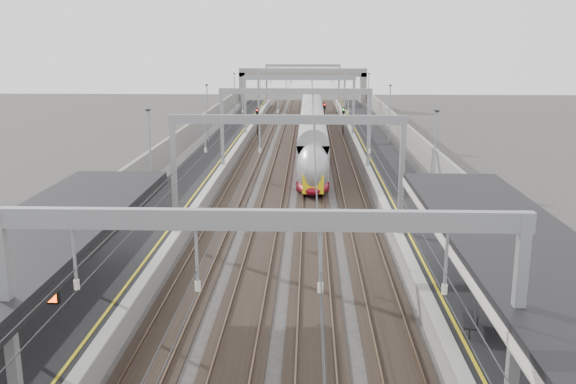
# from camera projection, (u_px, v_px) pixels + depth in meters

# --- Properties ---
(platform_left) EXTENTS (4.00, 120.00, 1.00)m
(platform_left) POSITION_uv_depth(u_px,v_px,m) (209.00, 164.00, 58.90)
(platform_left) COLOR black
(platform_left) RESTS_ON ground
(platform_right) EXTENTS (4.00, 120.00, 1.00)m
(platform_right) POSITION_uv_depth(u_px,v_px,m) (384.00, 165.00, 58.38)
(platform_right) COLOR black
(platform_right) RESTS_ON ground
(tracks) EXTENTS (11.40, 140.00, 0.20)m
(tracks) POSITION_uv_depth(u_px,v_px,m) (296.00, 169.00, 58.75)
(tracks) COLOR black
(tracks) RESTS_ON ground
(overhead_line) EXTENTS (13.00, 140.00, 6.60)m
(overhead_line) POSITION_uv_depth(u_px,v_px,m) (297.00, 96.00, 63.78)
(overhead_line) COLOR #919399
(overhead_line) RESTS_ON platform_left
(canopy_right) EXTENTS (4.40, 30.00, 4.24)m
(canopy_right) POSITION_uv_depth(u_px,v_px,m) (573.00, 297.00, 16.46)
(canopy_right) COLOR black
(canopy_right) RESTS_ON platform_right
(overbridge) EXTENTS (22.00, 2.20, 6.90)m
(overbridge) POSITION_uv_depth(u_px,v_px,m) (303.00, 78.00, 111.04)
(overbridge) COLOR gray
(overbridge) RESTS_ON ground
(wall_left) EXTENTS (0.30, 120.00, 3.20)m
(wall_left) POSITION_uv_depth(u_px,v_px,m) (174.00, 152.00, 58.75)
(wall_left) COLOR gray
(wall_left) RESTS_ON ground
(wall_right) EXTENTS (0.30, 120.00, 3.20)m
(wall_right) POSITION_uv_depth(u_px,v_px,m) (419.00, 153.00, 58.03)
(wall_right) COLOR gray
(wall_right) RESTS_ON ground
(train) EXTENTS (2.51, 45.78, 3.98)m
(train) POSITION_uv_depth(u_px,v_px,m) (312.00, 134.00, 67.54)
(train) COLOR maroon
(train) RESTS_ON ground
(bench) EXTENTS (0.84, 1.91, 0.96)m
(bench) POSITION_uv_depth(u_px,v_px,m) (472.00, 316.00, 23.69)
(bench) COLOR black
(bench) RESTS_ON platform_right
(signal_green) EXTENTS (0.32, 0.32, 3.48)m
(signal_green) POSITION_uv_depth(u_px,v_px,m) (257.00, 117.00, 78.63)
(signal_green) COLOR black
(signal_green) RESTS_ON ground
(signal_red_near) EXTENTS (0.32, 0.32, 3.48)m
(signal_red_near) POSITION_uv_depth(u_px,v_px,m) (324.00, 111.00, 85.58)
(signal_red_near) COLOR black
(signal_red_near) RESTS_ON ground
(signal_red_far) EXTENTS (0.32, 0.32, 3.48)m
(signal_red_far) POSITION_uv_depth(u_px,v_px,m) (343.00, 116.00, 79.38)
(signal_red_far) COLOR black
(signal_red_far) RESTS_ON ground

